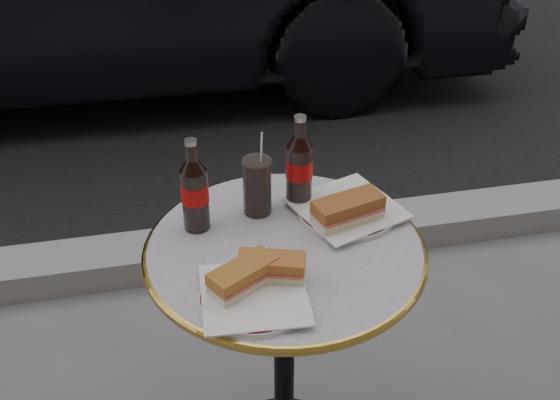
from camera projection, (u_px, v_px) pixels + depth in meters
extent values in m
cube|color=gray|center=(233.00, 247.00, 2.64)|extent=(40.00, 0.20, 0.12)
cylinder|color=white|center=(254.00, 298.00, 1.38)|extent=(0.26, 0.26, 0.01)
cylinder|color=silver|center=(347.00, 211.00, 1.63)|extent=(0.27, 0.27, 0.01)
cube|color=#AD692C|center=(243.00, 277.00, 1.38)|extent=(0.16, 0.13, 0.05)
cube|color=#B15F2C|center=(272.00, 268.00, 1.41)|extent=(0.15, 0.10, 0.05)
cube|color=#995426|center=(348.00, 211.00, 1.57)|extent=(0.17, 0.12, 0.06)
cylinder|color=black|center=(257.00, 186.00, 1.60)|extent=(0.09, 0.09, 0.14)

